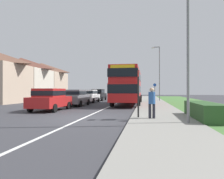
% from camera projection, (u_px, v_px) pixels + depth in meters
% --- Properties ---
extents(ground_plane, '(120.00, 120.00, 0.00)m').
position_uv_depth(ground_plane, '(84.00, 118.00, 11.13)').
color(ground_plane, '#38383D').
extents(lane_marking_centre, '(0.14, 60.00, 0.01)m').
position_uv_depth(lane_marking_centre, '(109.00, 106.00, 19.02)').
color(lane_marking_centre, silver).
rests_on(lane_marking_centre, ground_plane).
extents(pavement_near_side, '(3.20, 68.00, 0.12)m').
position_uv_depth(pavement_near_side, '(156.00, 108.00, 16.35)').
color(pavement_near_side, gray).
rests_on(pavement_near_side, ground_plane).
extents(grass_verge_seaward, '(6.00, 68.00, 0.08)m').
position_uv_depth(grass_verge_seaward, '(212.00, 110.00, 15.64)').
color(grass_verge_seaward, '#477538').
rests_on(grass_verge_seaward, ground_plane).
extents(roadside_hedge, '(1.10, 4.27, 0.90)m').
position_uv_depth(roadside_hedge, '(203.00, 111.00, 10.33)').
color(roadside_hedge, '#2D5128').
rests_on(roadside_hedge, ground_plane).
extents(double_decker_bus, '(2.80, 10.18, 3.70)m').
position_uv_depth(double_decker_bus, '(128.00, 85.00, 21.48)').
color(double_decker_bus, red).
rests_on(double_decker_bus, ground_plane).
extents(parked_car_red, '(2.01, 4.08, 1.66)m').
position_uv_depth(parked_car_red, '(50.00, 99.00, 15.17)').
color(parked_car_red, '#B21E1E').
rests_on(parked_car_red, ground_plane).
extents(parked_car_grey, '(1.94, 4.13, 1.60)m').
position_uv_depth(parked_car_grey, '(76.00, 97.00, 19.98)').
color(parked_car_grey, slate).
rests_on(parked_car_grey, ground_plane).
extents(parked_car_white, '(1.91, 4.37, 1.61)m').
position_uv_depth(parked_car_white, '(89.00, 95.00, 25.36)').
color(parked_car_white, silver).
rests_on(parked_car_white, ground_plane).
extents(parked_car_black, '(1.91, 4.08, 1.70)m').
position_uv_depth(parked_car_black, '(98.00, 94.00, 30.42)').
color(parked_car_black, black).
rests_on(parked_car_black, ground_plane).
extents(pedestrian_at_stop, '(0.34, 0.34, 1.67)m').
position_uv_depth(pedestrian_at_stop, '(152.00, 101.00, 10.15)').
color(pedestrian_at_stop, '#23232D').
rests_on(pedestrian_at_stop, ground_plane).
extents(bus_stop_sign, '(0.09, 0.52, 2.60)m').
position_uv_depth(bus_stop_sign, '(138.00, 90.00, 10.59)').
color(bus_stop_sign, black).
rests_on(bus_stop_sign, ground_plane).
extents(cycle_route_sign, '(0.44, 0.08, 2.52)m').
position_uv_depth(cycle_route_sign, '(155.00, 91.00, 28.69)').
color(cycle_route_sign, slate).
rests_on(cycle_route_sign, ground_plane).
extents(street_lamp_near, '(1.14, 0.20, 8.19)m').
position_uv_depth(street_lamp_near, '(186.00, 19.00, 8.86)').
color(street_lamp_near, slate).
rests_on(street_lamp_near, ground_plane).
extents(street_lamp_mid, '(1.14, 0.20, 7.60)m').
position_uv_depth(street_lamp_mid, '(159.00, 70.00, 28.00)').
color(street_lamp_mid, slate).
rests_on(street_lamp_mid, ground_plane).
extents(house_terrace_far_side, '(7.77, 17.86, 6.46)m').
position_uv_depth(house_terrace_far_side, '(21.00, 79.00, 30.43)').
color(house_terrace_far_side, '#C1A88E').
rests_on(house_terrace_far_side, ground_plane).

